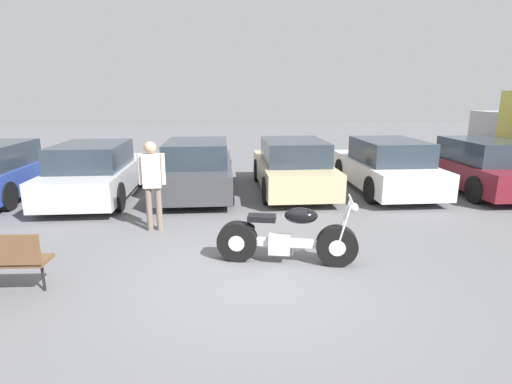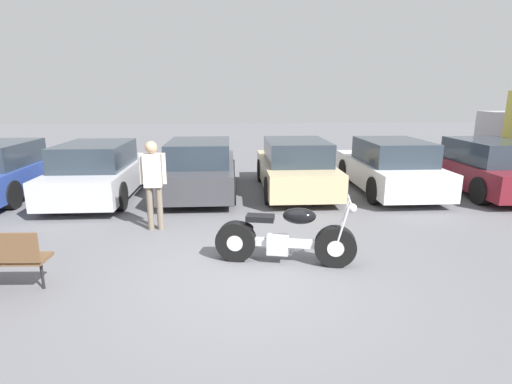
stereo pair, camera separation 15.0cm
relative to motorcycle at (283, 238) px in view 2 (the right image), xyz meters
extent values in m
plane|color=slate|center=(-0.51, -0.45, -0.42)|extent=(60.00, 60.00, 0.00)
cylinder|color=black|center=(0.80, -0.17, -0.09)|extent=(0.68, 0.33, 0.65)
cylinder|color=silver|center=(0.80, -0.17, -0.09)|extent=(0.30, 0.27, 0.26)
cylinder|color=black|center=(-0.75, 0.15, -0.09)|extent=(0.68, 0.33, 0.65)
cylinder|color=silver|center=(-0.75, 0.15, -0.09)|extent=(0.30, 0.27, 0.26)
cube|color=silver|center=(0.03, -0.01, -0.08)|extent=(1.21, 0.36, 0.12)
cube|color=silver|center=(-0.08, 0.01, -0.11)|extent=(0.38, 0.30, 0.30)
ellipsoid|color=black|center=(0.24, -0.05, 0.38)|extent=(0.57, 0.40, 0.25)
cube|color=black|center=(-0.36, 0.07, 0.32)|extent=(0.48, 0.32, 0.09)
ellipsoid|color=black|center=(-0.70, 0.14, 0.15)|extent=(0.51, 0.29, 0.20)
cylinder|color=silver|center=(0.87, -0.28, 0.29)|extent=(0.22, 0.08, 0.76)
cylinder|color=silver|center=(0.91, -0.10, 0.29)|extent=(0.22, 0.08, 0.76)
cylinder|color=silver|center=(0.98, -0.21, 0.66)|extent=(0.16, 0.61, 0.03)
sphere|color=silver|center=(1.02, -0.22, 0.54)|extent=(0.15, 0.15, 0.15)
cylinder|color=silver|center=(-0.27, 0.20, -0.21)|extent=(1.20, 0.33, 0.08)
cube|color=#2D479E|center=(-6.78, 4.75, 0.10)|extent=(1.78, 4.21, 0.66)
cylinder|color=black|center=(-7.61, 6.05, -0.08)|extent=(0.20, 0.68, 0.68)
cylinder|color=black|center=(-5.95, 6.05, -0.08)|extent=(0.20, 0.68, 0.68)
cylinder|color=black|center=(-5.95, 3.44, -0.08)|extent=(0.20, 0.68, 0.68)
cube|color=#BCBCC1|center=(-4.21, 4.46, 0.10)|extent=(1.78, 4.21, 0.66)
cube|color=#28333D|center=(-4.21, 4.21, 0.73)|extent=(1.57, 2.19, 0.59)
cylinder|color=black|center=(-5.04, 5.77, -0.08)|extent=(0.20, 0.68, 0.68)
cylinder|color=black|center=(-3.38, 5.77, -0.08)|extent=(0.20, 0.68, 0.68)
cylinder|color=black|center=(-5.04, 3.16, -0.08)|extent=(0.20, 0.68, 0.68)
cylinder|color=black|center=(-3.38, 3.16, -0.08)|extent=(0.20, 0.68, 0.68)
cube|color=#3D3D42|center=(-1.64, 4.78, 0.10)|extent=(1.78, 4.21, 0.66)
cube|color=#28333D|center=(-1.64, 4.53, 0.73)|extent=(1.57, 2.19, 0.59)
cylinder|color=black|center=(-2.47, 6.08, -0.08)|extent=(0.20, 0.68, 0.68)
cylinder|color=black|center=(-0.81, 6.08, -0.08)|extent=(0.20, 0.68, 0.68)
cylinder|color=black|center=(-2.47, 3.47, -0.08)|extent=(0.20, 0.68, 0.68)
cylinder|color=black|center=(-0.81, 3.47, -0.08)|extent=(0.20, 0.68, 0.68)
cube|color=#C6B284|center=(0.94, 4.79, 0.10)|extent=(1.78, 4.21, 0.66)
cube|color=#28333D|center=(0.94, 4.54, 0.73)|extent=(1.57, 2.19, 0.59)
cylinder|color=black|center=(0.10, 6.10, -0.08)|extent=(0.20, 0.68, 0.68)
cylinder|color=black|center=(1.77, 6.10, -0.08)|extent=(0.20, 0.68, 0.68)
cylinder|color=black|center=(0.10, 3.48, -0.08)|extent=(0.20, 0.68, 0.68)
cylinder|color=black|center=(1.77, 3.48, -0.08)|extent=(0.20, 0.68, 0.68)
cube|color=white|center=(3.51, 4.63, 0.10)|extent=(1.78, 4.21, 0.66)
cube|color=#28333D|center=(3.51, 4.38, 0.73)|extent=(1.57, 2.19, 0.59)
cylinder|color=black|center=(2.68, 5.94, -0.08)|extent=(0.20, 0.68, 0.68)
cylinder|color=black|center=(4.34, 5.94, -0.08)|extent=(0.20, 0.68, 0.68)
cylinder|color=black|center=(2.68, 3.32, -0.08)|extent=(0.20, 0.68, 0.68)
cylinder|color=black|center=(4.34, 3.32, -0.08)|extent=(0.20, 0.68, 0.68)
cube|color=maroon|center=(6.08, 4.43, 0.10)|extent=(1.78, 4.21, 0.66)
cube|color=#28333D|center=(6.08, 4.18, 0.73)|extent=(1.57, 2.19, 0.59)
cylinder|color=black|center=(5.25, 5.74, -0.08)|extent=(0.20, 0.68, 0.68)
cylinder|color=black|center=(6.91, 5.74, -0.08)|extent=(0.20, 0.68, 0.68)
cylinder|color=black|center=(5.25, 3.13, -0.08)|extent=(0.20, 0.68, 0.68)
cylinder|color=black|center=(7.75, 6.86, 0.04)|extent=(0.24, 0.91, 0.91)
cylinder|color=black|center=(-3.45, -0.66, -0.19)|extent=(0.04, 0.04, 0.45)
cylinder|color=#726656|center=(-2.43, 1.76, 0.02)|extent=(0.12, 0.12, 0.88)
cylinder|color=#726656|center=(-2.24, 1.76, 0.02)|extent=(0.12, 0.12, 0.88)
cube|color=silver|center=(-2.33, 1.76, 0.79)|extent=(0.34, 0.20, 0.66)
cylinder|color=silver|center=(-2.55, 1.76, 0.82)|extent=(0.08, 0.08, 0.60)
cylinder|color=silver|center=(-2.11, 1.76, 0.82)|extent=(0.08, 0.08, 0.60)
sphere|color=tan|center=(-2.33, 1.76, 1.23)|extent=(0.24, 0.24, 0.24)
camera|label=1|loc=(-0.96, -5.92, 2.26)|focal=28.00mm
camera|label=2|loc=(-0.81, -5.93, 2.26)|focal=28.00mm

